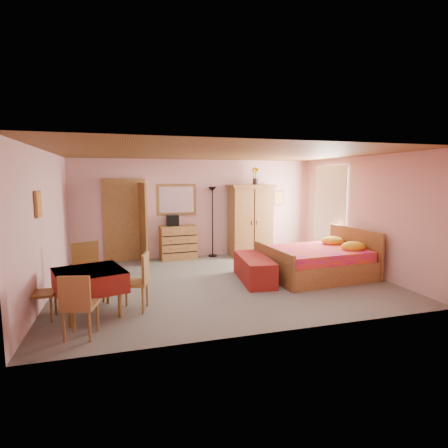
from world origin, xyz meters
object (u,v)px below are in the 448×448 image
object	(u,v)px
wardrobe	(250,220)
bed	(315,253)
floor_lamp	(212,222)
sunflower_vase	(255,176)
wall_mirror	(176,200)
chair_south	(80,305)
chest_of_drawers	(178,242)
chair_north	(89,273)
chair_east	(134,282)
bench	(254,269)
stereo	(173,220)
chair_west	(41,293)
dining_table	(90,293)

from	to	relation	value
wardrobe	bed	distance (m)	2.46
floor_lamp	sunflower_vase	world-z (taller)	sunflower_vase
wall_mirror	chair_south	distance (m)	4.93
wall_mirror	wardrobe	size ratio (longest dim) A/B	0.54
chest_of_drawers	wardrobe	distance (m)	2.04
wardrobe	chair_north	xyz separation A→B (m)	(-3.92, -2.65, -0.46)
wall_mirror	floor_lamp	distance (m)	1.13
sunflower_vase	bed	size ratio (longest dim) A/B	0.22
chair_south	chair_east	bearing A→B (deg)	61.02
bench	stereo	bearing A→B (deg)	118.86
sunflower_vase	chair_west	xyz separation A→B (m)	(-4.65, -3.32, -1.76)
stereo	bed	world-z (taller)	stereo
bed	chair_west	size ratio (longest dim) A/B	2.60
chest_of_drawers	bed	size ratio (longest dim) A/B	0.43
chest_of_drawers	bed	xyz separation A→B (m)	(2.59, -2.46, 0.06)
floor_lamp	chair_east	bearing A→B (deg)	-122.05
stereo	chair_north	xyz separation A→B (m)	(-1.82, -2.80, -0.52)
wardrobe	chair_south	bearing A→B (deg)	-137.36
bench	chair_north	size ratio (longest dim) A/B	1.50
bed	chair_west	xyz separation A→B (m)	(-5.15, -0.97, -0.08)
stereo	chest_of_drawers	bearing A→B (deg)	-13.83
wardrobe	bed	size ratio (longest dim) A/B	0.90
wall_mirror	floor_lamp	xyz separation A→B (m)	(0.94, -0.16, -0.61)
wall_mirror	dining_table	size ratio (longest dim) A/B	1.08
bed	chair_north	world-z (taller)	chair_north
chair_west	chair_north	bearing A→B (deg)	138.59
chair_west	chest_of_drawers	bearing A→B (deg)	144.51
dining_table	chair_east	distance (m)	0.67
stereo	chair_east	distance (m)	3.65
wall_mirror	wardrobe	xyz separation A→B (m)	(1.97, -0.33, -0.58)
chair_south	bed	bearing A→B (deg)	34.09
bed	chair_west	distance (m)	5.24
stereo	chair_east	size ratio (longest dim) A/B	0.33
chair_south	chair_west	xyz separation A→B (m)	(-0.62, 0.76, -0.03)
chair_north	chair_south	bearing A→B (deg)	73.23
chair_east	wardrobe	bearing A→B (deg)	-29.68
floor_lamp	chair_west	world-z (taller)	floor_lamp
chair_east	chair_north	bearing A→B (deg)	63.67
chest_of_drawers	stereo	distance (m)	0.60
chair_north	chair_east	size ratio (longest dim) A/B	1.08
chest_of_drawers	wall_mirror	bearing A→B (deg)	86.31
chest_of_drawers	chair_north	bearing A→B (deg)	-128.86
wall_mirror	floor_lamp	bearing A→B (deg)	-7.60
stereo	sunflower_vase	bearing A→B (deg)	-3.59
bed	dining_table	xyz separation A→B (m)	(-4.47, -0.97, -0.15)
floor_lamp	wall_mirror	bearing A→B (deg)	170.31
wall_mirror	bench	world-z (taller)	wall_mirror
chest_of_drawers	floor_lamp	distance (m)	1.07
stereo	chair_south	distance (m)	4.63
stereo	chair_east	xyz separation A→B (m)	(-1.09, -3.44, -0.56)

